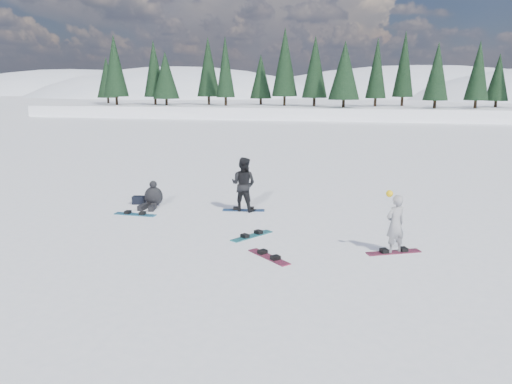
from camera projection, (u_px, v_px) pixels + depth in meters
ground at (309, 237)px, 14.75m from camera, size 420.00×420.00×0.00m
alpine_backdrop at (333, 131)px, 200.69m from camera, size 412.50×227.00×53.20m
snowboarder_woman at (395, 224)px, 13.19m from camera, size 0.69×0.66×1.73m
snowboarder_man at (243, 184)px, 17.63m from camera, size 1.07×0.91×1.93m
seated_rider at (153, 197)px, 18.35m from camera, size 0.72×1.15×0.96m
gear_bag at (139, 200)px, 18.80m from camera, size 0.49×0.36×0.30m
snowboard_woman at (394, 252)px, 13.36m from camera, size 1.48×0.89×0.03m
snowboard_man at (244, 210)px, 17.83m from camera, size 1.53×0.54×0.03m
snowboard_loose_b at (269, 257)px, 12.99m from camera, size 1.30×1.21×0.03m
snowboard_loose_c at (135, 214)px, 17.24m from camera, size 1.51×0.33×0.03m
snowboard_loose_a at (252, 236)px, 14.80m from camera, size 1.05×1.41×0.03m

